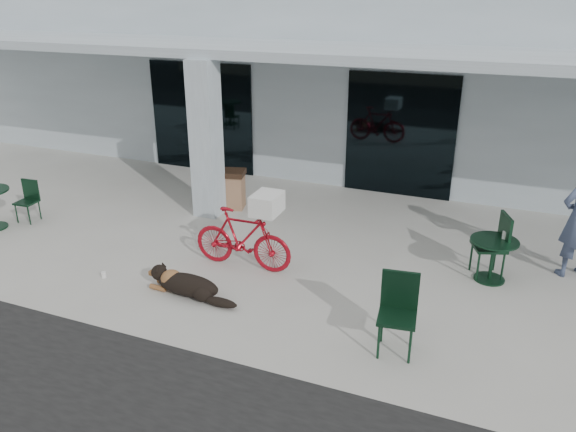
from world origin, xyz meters
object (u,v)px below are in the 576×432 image
at_px(bicycle, 242,239).
at_px(cafe_chair_near, 26,202).
at_px(cafe_chair_far_a, 397,316).
at_px(cafe_table_far, 492,260).
at_px(dog, 188,284).
at_px(cafe_chair_far_b, 489,246).
at_px(trash_receptacle, 233,189).

bearing_deg(bicycle, cafe_chair_near, 86.97).
bearing_deg(cafe_chair_far_a, cafe_table_far, 61.05).
relative_size(bicycle, dog, 1.44).
height_order(cafe_chair_far_a, cafe_chair_far_b, cafe_chair_far_b).
distance_m(dog, cafe_chair_far_b, 4.78).
distance_m(bicycle, dog, 1.26).
distance_m(cafe_table_far, cafe_chair_far_b, 0.23).
bearing_deg(trash_receptacle, cafe_table_far, -13.89).
relative_size(cafe_table_far, cafe_chair_far_a, 0.71).
distance_m(bicycle, cafe_chair_far_a, 3.19).
height_order(cafe_table_far, cafe_chair_far_b, cafe_chair_far_b).
bearing_deg(dog, cafe_table_far, 31.81).
xyz_separation_m(cafe_table_far, cafe_chair_far_b, (-0.08, 0.12, 0.18)).
xyz_separation_m(dog, cafe_table_far, (4.20, 2.27, 0.15)).
height_order(dog, trash_receptacle, trash_receptacle).
distance_m(bicycle, cafe_chair_far_b, 3.97).
bearing_deg(cafe_chair_near, cafe_table_far, 1.55).
xyz_separation_m(bicycle, cafe_table_far, (3.85, 1.10, -0.17)).
distance_m(cafe_chair_near, trash_receptacle, 4.12).
bearing_deg(trash_receptacle, cafe_chair_far_b, -12.80).
xyz_separation_m(cafe_table_far, trash_receptacle, (-5.28, 1.30, 0.06)).
distance_m(cafe_chair_far_b, trash_receptacle, 5.33).
relative_size(bicycle, cafe_chair_far_a, 1.63).
xyz_separation_m(dog, trash_receptacle, (-1.08, 3.57, 0.21)).
distance_m(cafe_chair_near, cafe_table_far, 8.78).
relative_size(cafe_chair_far_b, trash_receptacle, 1.29).
xyz_separation_m(cafe_chair_far_a, cafe_chair_far_b, (0.91, 2.62, 0.00)).
height_order(bicycle, cafe_table_far, bicycle).
height_order(dog, cafe_table_far, cafe_table_far).
distance_m(cafe_table_far, trash_receptacle, 5.44).
bearing_deg(cafe_chair_near, trash_receptacle, 28.36).
height_order(bicycle, cafe_chair_far_a, cafe_chair_far_a).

